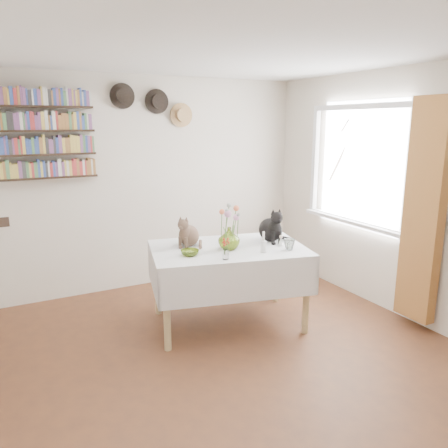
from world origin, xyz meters
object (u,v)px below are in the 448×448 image
tabby_cat (189,230)px  flower_vase (229,238)px  dining_table (228,266)px  bookshelf_unit (44,135)px  black_cat (270,224)px

tabby_cat → flower_vase: tabby_cat is taller
flower_vase → dining_table: bearing=67.6°
tabby_cat → bookshelf_unit: bearing=-174.8°
tabby_cat → black_cat: size_ratio=0.88×
dining_table → flower_vase: (-0.02, -0.06, 0.30)m
black_cat → flower_vase: black_cat is taller
black_cat → bookshelf_unit: size_ratio=0.36×
dining_table → black_cat: 0.62m
dining_table → bookshelf_unit: bookshelf_unit is taller
dining_table → tabby_cat: size_ratio=5.25×
tabby_cat → flower_vase: bearing=3.0°
bookshelf_unit → tabby_cat: bearing=-44.9°
flower_vase → bookshelf_unit: 2.21m
black_cat → flower_vase: bearing=-165.1°
flower_vase → tabby_cat: bearing=133.0°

